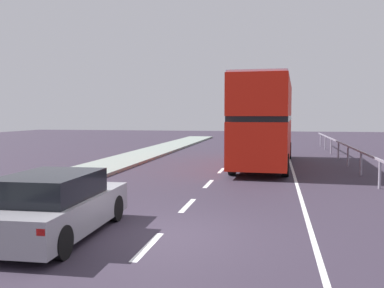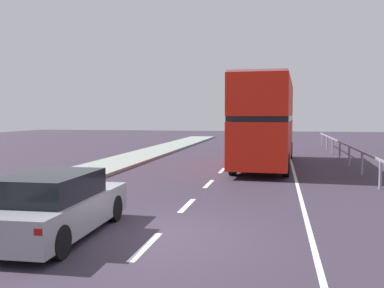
{
  "view_description": "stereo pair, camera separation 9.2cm",
  "coord_description": "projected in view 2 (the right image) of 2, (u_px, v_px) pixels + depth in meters",
  "views": [
    {
      "loc": [
        2.5,
        -9.25,
        2.66
      ],
      "look_at": [
        -0.36,
        5.73,
        1.62
      ],
      "focal_mm": 41.19,
      "sensor_mm": 36.0,
      "label": 1
    },
    {
      "loc": [
        2.59,
        -9.23,
        2.66
      ],
      "look_at": [
        -0.36,
        5.73,
        1.62
      ],
      "focal_mm": 41.19,
      "sensor_mm": 36.0,
      "label": 2
    }
  ],
  "objects": [
    {
      "name": "double_decker_bus_red",
      "position": [
        266.0,
        120.0,
        22.44
      ],
      "size": [
        2.96,
        10.88,
        4.42
      ],
      "rotation": [
        0.0,
        0.0,
        -0.05
      ],
      "color": "red",
      "rests_on": "ground"
    },
    {
      "name": "bridge_side_railing",
      "position": [
        370.0,
        160.0,
        17.28
      ],
      "size": [
        0.1,
        42.0,
        1.06
      ],
      "color": "gray",
      "rests_on": "ground"
    },
    {
      "name": "ground_plane",
      "position": [
        158.0,
        237.0,
        9.72
      ],
      "size": [
        74.69,
        120.0,
        0.1
      ],
      "primitive_type": "cube",
      "color": "#312937"
    },
    {
      "name": "hatchback_car_near",
      "position": [
        53.0,
        206.0,
        9.55
      ],
      "size": [
        1.96,
        4.4,
        1.4
      ],
      "rotation": [
        0.0,
        0.0,
        0.02
      ],
      "color": "gray",
      "rests_on": "ground"
    },
    {
      "name": "lane_paint_markings",
      "position": [
        264.0,
        181.0,
        17.46
      ],
      "size": [
        3.45,
        46.0,
        0.01
      ],
      "color": "silver",
      "rests_on": "ground"
    }
  ]
}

